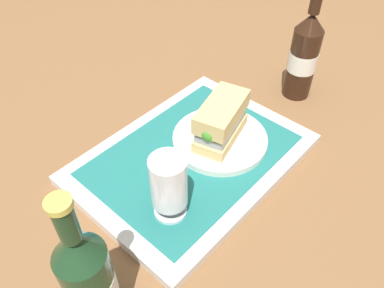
{
  "coord_description": "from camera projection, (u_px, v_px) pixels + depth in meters",
  "views": [
    {
      "loc": [
        0.39,
        0.35,
        0.56
      ],
      "look_at": [
        0.0,
        0.0,
        0.05
      ],
      "focal_mm": 35.94,
      "sensor_mm": 36.0,
      "label": 1
    }
  ],
  "objects": [
    {
      "name": "second_bottle",
      "position": [
        304.0,
        55.0,
        0.86
      ],
      "size": [
        0.07,
        0.07,
        0.27
      ],
      "color": "black",
      "rests_on": "ground_plane"
    },
    {
      "name": "placemat",
      "position": [
        192.0,
        155.0,
        0.75
      ],
      "size": [
        0.38,
        0.27,
        0.0
      ],
      "primitive_type": "cube",
      "color": "#1E6B66",
      "rests_on": "tray"
    },
    {
      "name": "sandwich",
      "position": [
        220.0,
        121.0,
        0.73
      ],
      "size": [
        0.14,
        0.1,
        0.08
      ],
      "rotation": [
        0.0,
        0.0,
        0.26
      ],
      "color": "tan",
      "rests_on": "plate"
    },
    {
      "name": "ground_plane",
      "position": [
        192.0,
        162.0,
        0.77
      ],
      "size": [
        3.0,
        3.0,
        0.0
      ],
      "primitive_type": "plane",
      "color": "brown"
    },
    {
      "name": "beer_bottle",
      "position": [
        89.0,
        281.0,
        0.48
      ],
      "size": [
        0.07,
        0.07,
        0.27
      ],
      "color": "#19381E",
      "rests_on": "ground_plane"
    },
    {
      "name": "beer_glass",
      "position": [
        169.0,
        186.0,
        0.61
      ],
      "size": [
        0.06,
        0.06,
        0.12
      ],
      "color": "silver",
      "rests_on": "placemat"
    },
    {
      "name": "tray",
      "position": [
        192.0,
        158.0,
        0.76
      ],
      "size": [
        0.44,
        0.32,
        0.02
      ],
      "primitive_type": "cube",
      "color": "silver",
      "rests_on": "ground_plane"
    },
    {
      "name": "plate",
      "position": [
        220.0,
        139.0,
        0.77
      ],
      "size": [
        0.19,
        0.19,
        0.01
      ],
      "primitive_type": "cylinder",
      "color": "silver",
      "rests_on": "placemat"
    }
  ]
}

